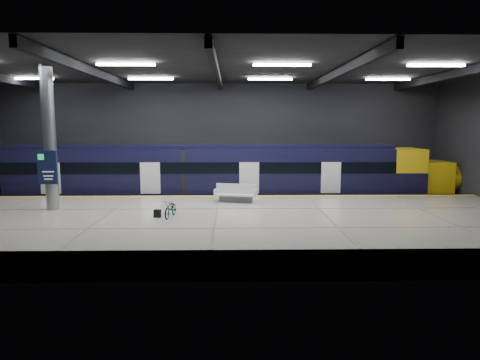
{
  "coord_description": "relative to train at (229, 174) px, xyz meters",
  "views": [
    {
      "loc": [
        0.71,
        -21.69,
        5.18
      ],
      "look_at": [
        1.17,
        1.5,
        2.2
      ],
      "focal_mm": 32.0,
      "sensor_mm": 36.0,
      "label": 1
    }
  ],
  "objects": [
    {
      "name": "ground",
      "position": [
        -0.58,
        -5.5,
        -2.06
      ],
      "size": [
        30.0,
        30.0,
        0.0
      ],
      "primitive_type": "plane",
      "color": "black",
      "rests_on": "ground"
    },
    {
      "name": "room_shell",
      "position": [
        -0.58,
        -5.49,
        3.66
      ],
      "size": [
        30.1,
        16.1,
        8.05
      ],
      "color": "black",
      "rests_on": "ground"
    },
    {
      "name": "platform",
      "position": [
        -0.58,
        -8.0,
        -1.51
      ],
      "size": [
        30.0,
        11.0,
        1.1
      ],
      "primitive_type": "cube",
      "color": "beige",
      "rests_on": "ground"
    },
    {
      "name": "safety_strip",
      "position": [
        -0.58,
        -2.75,
        -0.95
      ],
      "size": [
        30.0,
        0.4,
        0.01
      ],
      "primitive_type": "cube",
      "color": "gold",
      "rests_on": "platform"
    },
    {
      "name": "rails",
      "position": [
        -0.58,
        0.0,
        -1.98
      ],
      "size": [
        30.0,
        1.52,
        0.16
      ],
      "color": "gray",
      "rests_on": "ground"
    },
    {
      "name": "train",
      "position": [
        0.0,
        0.0,
        0.0
      ],
      "size": [
        29.4,
        2.84,
        3.79
      ],
      "color": "black",
      "rests_on": "ground"
    },
    {
      "name": "bench",
      "position": [
        0.36,
        -4.65,
        -0.61
      ],
      "size": [
        2.38,
        1.44,
        0.98
      ],
      "rotation": [
        0.0,
        0.0,
        -0.25
      ],
      "color": "#595B60",
      "rests_on": "platform"
    },
    {
      "name": "bicycle",
      "position": [
        -2.58,
        -8.42,
        -0.56
      ],
      "size": [
        0.76,
        1.58,
        0.8
      ],
      "primitive_type": "imported",
      "rotation": [
        0.0,
        0.0,
        -0.16
      ],
      "color": "#99999E",
      "rests_on": "platform"
    },
    {
      "name": "pannier_bag",
      "position": [
        -3.18,
        -8.42,
        -0.78
      ],
      "size": [
        0.34,
        0.26,
        0.35
      ],
      "primitive_type": "cube",
      "rotation": [
        0.0,
        0.0,
        -0.29
      ],
      "color": "black",
      "rests_on": "platform"
    },
    {
      "name": "info_column",
      "position": [
        -8.58,
        -6.52,
        2.4
      ],
      "size": [
        0.9,
        0.78,
        6.9
      ],
      "color": "#9EA0A5",
      "rests_on": "platform"
    }
  ]
}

